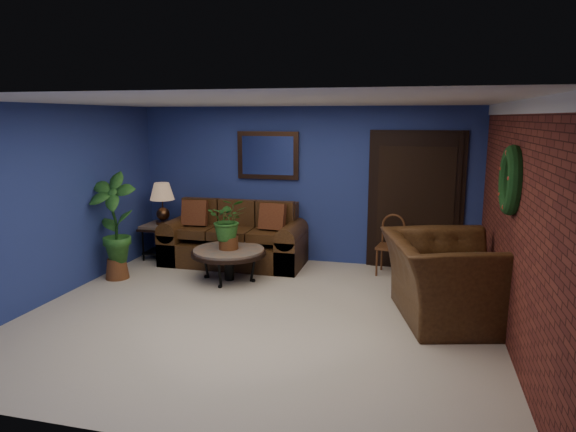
% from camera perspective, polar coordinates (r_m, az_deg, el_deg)
% --- Properties ---
extents(floor, '(5.50, 5.50, 0.00)m').
position_cam_1_polar(floor, '(6.26, -3.26, -10.95)').
color(floor, beige).
rests_on(floor, ground).
extents(wall_back, '(5.50, 0.04, 2.50)m').
position_cam_1_polar(wall_back, '(8.29, 1.84, 3.45)').
color(wall_back, navy).
rests_on(wall_back, ground).
extents(wall_left, '(0.04, 5.00, 2.50)m').
position_cam_1_polar(wall_left, '(7.22, -24.68, 1.32)').
color(wall_left, navy).
rests_on(wall_left, ground).
extents(wall_right_brick, '(0.04, 5.00, 2.50)m').
position_cam_1_polar(wall_right_brick, '(5.72, 23.88, -0.90)').
color(wall_right_brick, maroon).
rests_on(wall_right_brick, ground).
extents(ceiling, '(5.50, 5.00, 0.02)m').
position_cam_1_polar(ceiling, '(5.81, -3.53, 12.58)').
color(ceiling, silver).
rests_on(ceiling, wall_back).
extents(crown_molding, '(0.03, 5.00, 0.14)m').
position_cam_1_polar(crown_molding, '(5.61, 24.52, 10.98)').
color(crown_molding, white).
rests_on(crown_molding, wall_right_brick).
extents(wall_mirror, '(1.02, 0.06, 0.77)m').
position_cam_1_polar(wall_mirror, '(8.36, -2.25, 6.74)').
color(wall_mirror, '#472A18').
rests_on(wall_mirror, wall_back).
extents(closet_door, '(1.44, 0.06, 2.18)m').
position_cam_1_polar(closet_door, '(8.10, 13.96, 1.52)').
color(closet_door, black).
rests_on(closet_door, wall_back).
extents(wreath, '(0.16, 0.72, 0.72)m').
position_cam_1_polar(wreath, '(5.69, 23.55, 3.66)').
color(wreath, black).
rests_on(wreath, wall_right_brick).
extents(sofa, '(2.24, 0.97, 1.01)m').
position_cam_1_polar(sofa, '(8.36, -5.85, -2.96)').
color(sofa, '#4C2E15').
rests_on(sofa, ground).
extents(coffee_table, '(1.08, 1.08, 0.46)m').
position_cam_1_polar(coffee_table, '(7.47, -6.60, -4.08)').
color(coffee_table, '#534D49').
rests_on(coffee_table, ground).
extents(end_table, '(0.64, 0.64, 0.58)m').
position_cam_1_polar(end_table, '(8.81, -13.63, -1.73)').
color(end_table, '#534D49').
rests_on(end_table, ground).
extents(table_lamp, '(0.40, 0.40, 0.66)m').
position_cam_1_polar(table_lamp, '(8.70, -13.80, 1.91)').
color(table_lamp, '#472A18').
rests_on(table_lamp, end_table).
extents(side_chair, '(0.44, 0.44, 0.90)m').
position_cam_1_polar(side_chair, '(7.87, 11.44, -2.69)').
color(side_chair, '#572F18').
rests_on(side_chair, ground).
extents(armchair, '(1.65, 1.78, 0.97)m').
position_cam_1_polar(armchair, '(6.26, 17.24, -6.71)').
color(armchair, '#4C2E15').
rests_on(armchair, ground).
extents(coffee_plant, '(0.67, 0.62, 0.74)m').
position_cam_1_polar(coffee_plant, '(7.36, -6.68, -0.57)').
color(coffee_plant, brown).
rests_on(coffee_plant, coffee_table).
extents(floor_plant, '(0.43, 0.38, 0.81)m').
position_cam_1_polar(floor_plant, '(6.49, 18.89, -6.81)').
color(floor_plant, brown).
rests_on(floor_plant, ground).
extents(tall_plant, '(0.70, 0.48, 1.56)m').
position_cam_1_polar(tall_plant, '(7.80, -18.77, -0.61)').
color(tall_plant, brown).
rests_on(tall_plant, ground).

